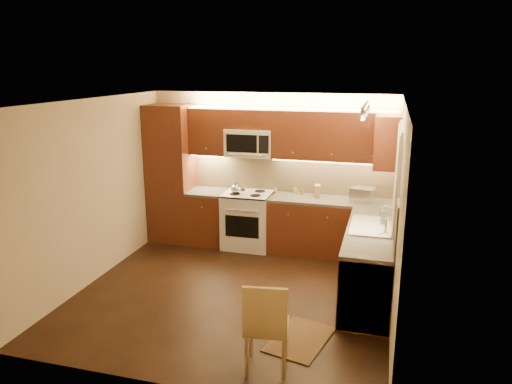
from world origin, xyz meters
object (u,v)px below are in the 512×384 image
(dining_chair, at_px, (267,324))
(soap_bottle, at_px, (384,213))
(stove, at_px, (248,220))
(toaster_oven, at_px, (363,194))
(sink, at_px, (372,221))
(kettle, at_px, (236,188))
(microwave, at_px, (250,143))
(knife_block, at_px, (317,191))

(dining_chair, bearing_deg, soap_bottle, 57.90)
(stove, height_order, toaster_oven, toaster_oven)
(sink, relative_size, kettle, 4.28)
(microwave, height_order, kettle, microwave)
(kettle, height_order, dining_chair, kettle)
(kettle, bearing_deg, toaster_oven, 11.02)
(knife_block, height_order, soap_bottle, knife_block)
(soap_bottle, relative_size, dining_chair, 0.19)
(toaster_oven, height_order, soap_bottle, toaster_oven)
(sink, distance_m, soap_bottle, 0.37)
(kettle, bearing_deg, soap_bottle, -10.47)
(microwave, relative_size, knife_block, 3.92)
(knife_block, height_order, dining_chair, knife_block)
(stove, bearing_deg, knife_block, 6.17)
(stove, xyz_separation_m, sink, (2.00, -1.12, 0.52))
(knife_block, distance_m, dining_chair, 3.31)
(stove, relative_size, microwave, 1.21)
(toaster_oven, bearing_deg, microwave, -168.17)
(stove, height_order, kettle, kettle)
(dining_chair, bearing_deg, stove, 101.03)
(stove, bearing_deg, sink, -29.36)
(kettle, height_order, knife_block, kettle)
(stove, distance_m, kettle, 0.59)
(stove, height_order, sink, sink)
(microwave, height_order, knife_block, microwave)
(stove, xyz_separation_m, knife_block, (1.11, 0.12, 0.54))
(stove, bearing_deg, dining_chair, -70.47)
(microwave, bearing_deg, dining_chair, -71.21)
(dining_chair, bearing_deg, knife_block, 81.61)
(microwave, relative_size, dining_chair, 0.80)
(microwave, relative_size, kettle, 3.78)
(sink, height_order, knife_block, knife_block)
(kettle, height_order, soap_bottle, kettle)
(sink, height_order, kettle, kettle)
(toaster_oven, distance_m, dining_chair, 3.33)
(microwave, bearing_deg, sink, -32.21)
(stove, height_order, knife_block, knife_block)
(soap_bottle, bearing_deg, microwave, 157.26)
(stove, distance_m, knife_block, 1.24)
(dining_chair, bearing_deg, microwave, 100.28)
(knife_block, bearing_deg, sink, -62.53)
(stove, xyz_separation_m, toaster_oven, (1.82, 0.07, 0.55))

